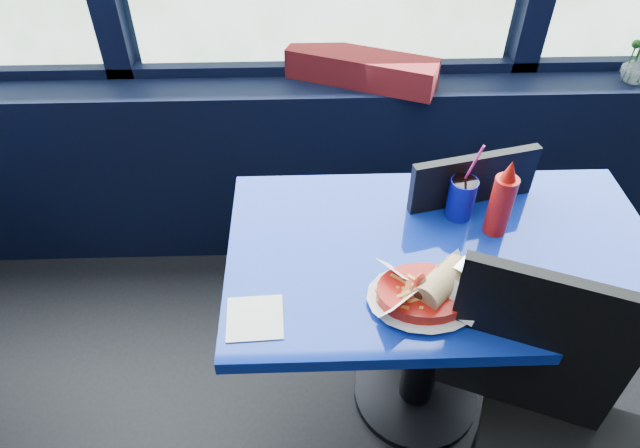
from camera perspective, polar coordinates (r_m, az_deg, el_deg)
The scene contains 10 objects.
window_sill at distance 2.46m, azimuth 0.40°, elevation 5.87°, with size 5.00×0.26×0.80m, color black.
near_table at distance 1.74m, azimuth 11.53°, elevation -6.80°, with size 1.20×0.70×0.75m.
chair_near_front at distance 1.58m, azimuth 22.21°, elevation -18.32°, with size 0.57×0.57×0.97m.
chair_near_back at distance 2.02m, azimuth 13.60°, elevation -0.47°, with size 0.50×0.50×0.91m.
planter_box at distance 2.21m, azimuth 4.16°, elevation 15.27°, with size 0.56×0.14×0.11m, color maroon.
flower_vase at distance 2.50m, azimuth 29.21°, elevation 13.72°, with size 0.13×0.13×0.23m.
food_basket at distance 1.45m, azimuth 10.62°, elevation -6.66°, with size 0.31×0.31×0.09m.
ketchup_bottle at distance 1.64m, azimuth 17.71°, elevation 2.19°, with size 0.06×0.06×0.24m.
soda_cup at distance 1.69m, azimuth 13.98°, elevation 2.61°, with size 0.08×0.08×0.27m.
napkin at distance 1.42m, azimuth -6.53°, elevation -9.32°, with size 0.14×0.14×0.00m, color white.
Camera 1 is at (-0.08, 0.90, 1.87)m, focal length 32.00 mm.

